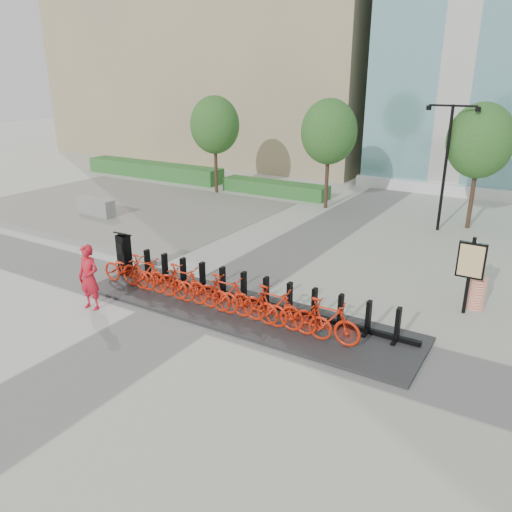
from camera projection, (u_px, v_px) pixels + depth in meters
The scene contains 26 objects.
ground at pixel (197, 306), 13.84m from camera, with size 120.00×120.00×0.00m, color #9FA18C.
gravel_patch at pixel (123, 207), 24.38m from camera, with size 14.00×14.00×0.00m, color slate.
curb at pixel (31, 231), 20.27m from camera, with size 14.00×0.25×0.15m, color gray.
hedge_a at pixel (153, 170), 31.40m from camera, with size 10.00×1.40×0.90m, color #2C702B.
hedge_b at pixel (275, 188), 26.76m from camera, with size 6.00×1.20×0.70m, color #2C702B.
tree_0 at pixel (215, 125), 26.18m from camera, with size 2.60×2.60×5.10m.
tree_1 at pixel (329, 132), 22.98m from camera, with size 2.60×2.60×5.10m.
tree_2 at pixel (480, 141), 19.78m from camera, with size 2.60×2.60×5.10m.
streetlamp at pixel (447, 154), 19.62m from camera, with size 2.00×0.20×5.00m.
dock_pad at pixel (242, 311), 13.43m from camera, with size 9.60×2.40×0.08m, color #2B2B2C.
dock_rail_posts at pixel (253, 290), 13.62m from camera, with size 8.02×0.50×0.85m, color black, non-canonical shape.
bike_0 at pixel (126, 270), 14.90m from camera, with size 0.63×1.80×0.94m, color red.
bike_1 at pixel (144, 273), 14.52m from camera, with size 0.49×1.74×1.05m, color red.
bike_2 at pixel (163, 280), 14.19m from camera, with size 0.63×1.80×0.94m, color red.
bike_3 at pixel (183, 283), 13.81m from camera, with size 0.49×1.74×1.05m, color red.
bike_4 at pixel (203, 290), 13.48m from camera, with size 0.63×1.80×0.94m, color red.
bike_5 at pixel (225, 294), 13.10m from camera, with size 0.49×1.74×1.05m, color red.
bike_6 at pixel (248, 302), 12.77m from camera, with size 0.63×1.80×0.94m, color red.
bike_7 at pixel (273, 307), 12.40m from camera, with size 0.49×1.74×1.05m, color red.
bike_8 at pixel (298, 316), 12.06m from camera, with size 0.63×1.80×0.94m, color red.
bike_9 at pixel (326, 321), 11.69m from camera, with size 0.49×1.74×1.05m, color red.
kiosk at pixel (124, 254), 15.62m from camera, with size 0.46×0.40×1.42m.
worker_red at pixel (89, 277), 13.40m from camera, with size 0.66×0.44×1.82m, color red.
construction_barrel at pixel (477, 293), 13.57m from camera, with size 0.47×0.47×0.90m, color #F84411.
jersey_barrier at pixel (96, 207), 22.76m from camera, with size 2.02×0.55×0.78m, color #989898.
map_sign at pixel (471, 264), 12.95m from camera, with size 0.70×0.12×2.14m.
Camera 1 is at (7.97, -9.84, 6.00)m, focal length 35.00 mm.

